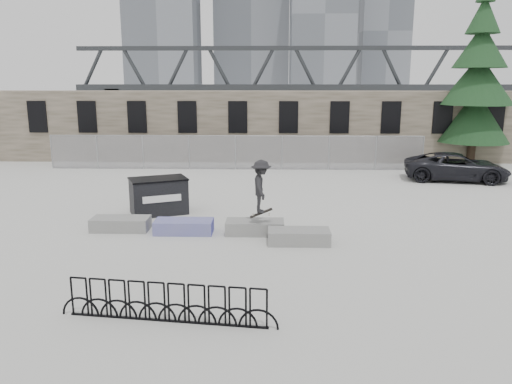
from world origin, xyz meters
TOP-DOWN VIEW (x-y plane):
  - ground at (0.00, 0.00)m, footprint 120.00×120.00m
  - stone_wall at (0.00, 16.24)m, footprint 36.00×2.58m
  - chainlink_fence at (-0.00, 12.50)m, footprint 22.06×0.06m
  - planter_far_left at (-3.23, 0.09)m, footprint 2.00×0.90m
  - planter_center_left at (-0.94, -0.18)m, footprint 2.00×0.90m
  - planter_center_right at (1.52, -0.18)m, footprint 2.00×0.90m
  - planter_offset at (2.98, -1.20)m, footprint 2.00×0.90m
  - dumpster at (-2.36, 2.39)m, footprint 2.52×2.09m
  - bike_rack at (-0.21, -6.67)m, footprint 4.91×0.65m
  - spruce_tree at (14.71, 14.83)m, footprint 4.33×4.33m
  - skyline_towers at (-1.01, 93.81)m, footprint 58.00×28.00m
  - truss_bridge at (10.00, 55.00)m, footprint 70.00×3.00m
  - suv at (11.86, 9.48)m, footprint 5.60×3.31m
  - skateboarder at (1.74, -0.41)m, footprint 0.78×1.20m

SIDE VIEW (x-z plane):
  - ground at x=0.00m, z-range 0.00..0.00m
  - planter_far_left at x=-3.23m, z-range 0.02..0.48m
  - planter_center_left at x=-0.94m, z-range 0.02..0.48m
  - planter_center_right at x=1.52m, z-range 0.02..0.48m
  - planter_offset at x=2.98m, z-range 0.02..0.48m
  - bike_rack at x=-0.21m, z-range -0.01..0.89m
  - dumpster at x=-2.36m, z-range 0.01..1.44m
  - suv at x=11.86m, z-range 0.00..1.46m
  - chainlink_fence at x=0.00m, z-range 0.03..2.05m
  - skateboarder at x=1.74m, z-range 0.73..2.70m
  - stone_wall at x=0.00m, z-range 0.01..4.51m
  - truss_bridge at x=10.00m, z-range -0.77..9.03m
  - spruce_tree at x=14.71m, z-range -0.76..10.74m
  - skyline_towers at x=-1.01m, z-range -3.21..44.79m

